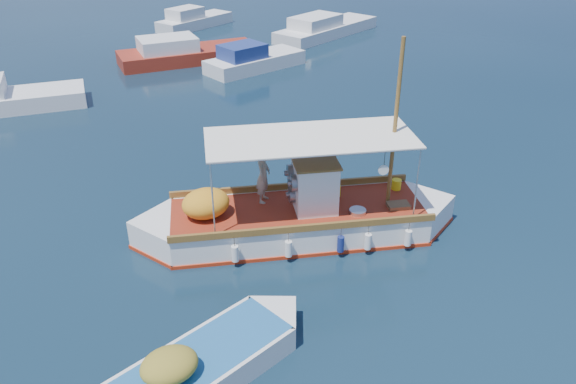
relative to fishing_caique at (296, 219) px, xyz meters
name	(u,v)px	position (x,y,z in m)	size (l,w,h in m)	color
ground	(318,231)	(0.73, -0.20, -0.55)	(160.00, 160.00, 0.00)	black
fishing_caique	(296,219)	(0.00, 0.00, 0.00)	(9.74, 5.06, 6.27)	white
dinghy	(199,371)	(-4.73, -4.25, -0.25)	(5.69, 2.82, 1.45)	white
bg_boat_n	(185,54)	(3.26, 20.38, -0.06)	(8.60, 3.35, 1.80)	maroon
bg_boat_ne	(253,61)	(6.29, 16.94, -0.06)	(6.40, 3.51, 1.80)	silver
bg_boat_e	(324,29)	(14.38, 22.14, -0.06)	(9.45, 5.80, 1.80)	silver
bg_boat_far_n	(193,21)	(6.87, 29.10, -0.06)	(6.53, 4.42, 1.80)	silver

